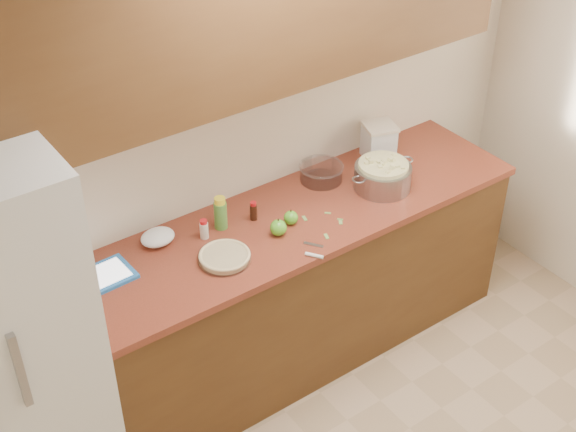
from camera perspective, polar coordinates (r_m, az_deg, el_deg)
room_shell at (r=2.90m, az=16.74°, el=-8.27°), size 3.60×3.60×3.60m
counter_run at (r=4.23m, az=-0.44°, el=-5.41°), size 2.64×0.68×0.92m
upper_cabinets at (r=3.56m, az=-2.03°, el=14.38°), size 2.60×0.34×0.70m
pie at (r=3.70m, az=-4.53°, el=-2.92°), size 0.25×0.25×0.04m
colander at (r=4.18m, az=6.75°, el=2.85°), size 0.40×0.30×0.15m
flour_canister at (r=4.42m, az=6.47°, el=5.31°), size 0.21×0.21×0.21m
tablet at (r=3.69m, az=-13.00°, el=-4.21°), size 0.27×0.21×0.02m
paring_knife at (r=3.73m, az=1.87°, el=-2.71°), size 0.12×0.16×0.02m
lemon_bottle at (r=3.87m, az=-4.82°, el=0.18°), size 0.06×0.06×0.17m
cinnamon_shaker at (r=3.83m, az=-5.99°, el=-0.95°), size 0.04×0.04×0.10m
vanilla_bottle at (r=3.94m, az=-2.47°, el=0.35°), size 0.04×0.04×0.10m
mixing_bowl at (r=4.23m, az=2.38°, el=3.14°), size 0.24×0.24×0.09m
paper_towel at (r=3.83m, az=-9.25°, el=-1.50°), size 0.19×0.17×0.07m
apple_left at (r=3.83m, az=-0.69°, el=-0.84°), size 0.08×0.08×0.09m
apple_center at (r=3.91m, az=0.21°, el=-0.12°), size 0.07×0.07×0.08m
peel_a at (r=3.96m, az=1.19°, el=-0.17°), size 0.03×0.05×0.00m
peel_b at (r=4.00m, az=2.84°, el=0.21°), size 0.03×0.03×0.00m
peel_c at (r=3.95m, az=3.76°, el=-0.41°), size 0.04×0.04×0.00m
peel_d at (r=3.96m, az=3.73°, el=-0.24°), size 0.03×0.03×0.00m
peel_e at (r=3.85m, az=2.75°, el=-1.45°), size 0.03×0.04×0.00m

